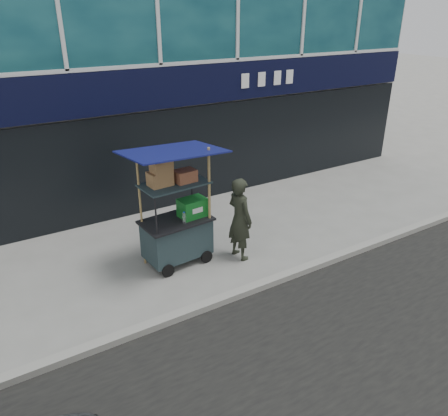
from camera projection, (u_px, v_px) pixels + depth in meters
ground at (259, 281)px, 7.94m from camera, size 80.00×80.00×0.00m
curb at (266, 284)px, 7.76m from camera, size 80.00×0.18×0.12m
vendor_cart at (177, 223)px, 8.24m from camera, size 1.82×1.35×2.33m
vendor_man at (240, 219)px, 8.39m from camera, size 0.47×0.65×1.67m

